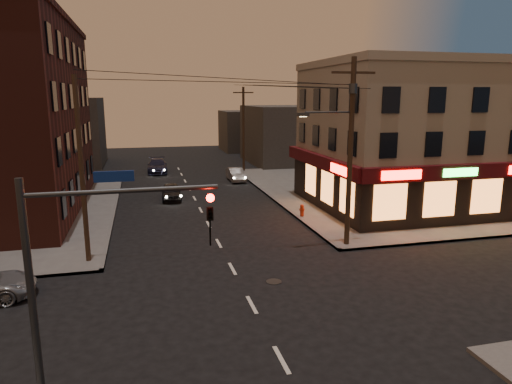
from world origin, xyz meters
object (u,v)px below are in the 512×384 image
object	(u,v)px
sedan_near	(171,192)
fire_hydrant	(302,210)
sedan_mid	(236,175)
sedan_far	(157,166)

from	to	relation	value
sedan_near	fire_hydrant	xyz separation A→B (m)	(8.24, -8.03, -0.03)
sedan_near	fire_hydrant	world-z (taller)	sedan_near
sedan_mid	fire_hydrant	world-z (taller)	sedan_mid
sedan_near	sedan_mid	bearing A→B (deg)	47.64
sedan_mid	sedan_far	xyz separation A→B (m)	(-7.29, 7.04, 0.09)
sedan_mid	sedan_far	distance (m)	10.14
sedan_near	sedan_mid	distance (m)	9.57
sedan_near	fire_hydrant	distance (m)	11.51
sedan_near	sedan_far	world-z (taller)	sedan_far
sedan_near	sedan_mid	world-z (taller)	sedan_near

